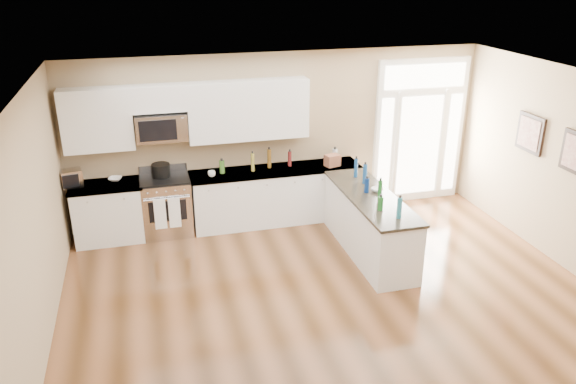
# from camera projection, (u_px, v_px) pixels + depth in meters

# --- Properties ---
(ground) EXTENTS (8.00, 8.00, 0.00)m
(ground) POSITION_uv_depth(u_px,v_px,m) (367.00, 352.00, 6.39)
(ground) COLOR #462A13
(room_shell) EXTENTS (8.00, 8.00, 8.00)m
(room_shell) POSITION_uv_depth(u_px,v_px,m) (376.00, 216.00, 5.74)
(room_shell) COLOR #9E8764
(room_shell) RESTS_ON ground
(back_cabinet_left) EXTENTS (1.10, 0.66, 0.94)m
(back_cabinet_left) POSITION_uv_depth(u_px,v_px,m) (109.00, 214.00, 8.84)
(back_cabinet_left) COLOR silver
(back_cabinet_left) RESTS_ON ground
(back_cabinet_right) EXTENTS (2.85, 0.66, 0.94)m
(back_cabinet_right) POSITION_uv_depth(u_px,v_px,m) (276.00, 197.00, 9.48)
(back_cabinet_right) COLOR silver
(back_cabinet_right) RESTS_ON ground
(peninsula_cabinet) EXTENTS (0.69, 2.32, 0.94)m
(peninsula_cabinet) POSITION_uv_depth(u_px,v_px,m) (369.00, 226.00, 8.44)
(peninsula_cabinet) COLOR silver
(peninsula_cabinet) RESTS_ON ground
(upper_cabinet_left) EXTENTS (1.04, 0.33, 0.95)m
(upper_cabinet_left) POSITION_uv_depth(u_px,v_px,m) (97.00, 120.00, 8.40)
(upper_cabinet_left) COLOR silver
(upper_cabinet_left) RESTS_ON room_shell
(upper_cabinet_right) EXTENTS (1.94, 0.33, 0.95)m
(upper_cabinet_right) POSITION_uv_depth(u_px,v_px,m) (248.00, 110.00, 8.95)
(upper_cabinet_right) COLOR silver
(upper_cabinet_right) RESTS_ON room_shell
(upper_cabinet_short) EXTENTS (0.82, 0.33, 0.40)m
(upper_cabinet_short) POSITION_uv_depth(u_px,v_px,m) (159.00, 98.00, 8.52)
(upper_cabinet_short) COLOR silver
(upper_cabinet_short) RESTS_ON room_shell
(microwave) EXTENTS (0.78, 0.41, 0.42)m
(microwave) POSITION_uv_depth(u_px,v_px,m) (161.00, 127.00, 8.65)
(microwave) COLOR silver
(microwave) RESTS_ON room_shell
(entry_door) EXTENTS (1.70, 0.10, 2.60)m
(entry_door) POSITION_uv_depth(u_px,v_px,m) (419.00, 132.00, 10.03)
(entry_door) COLOR white
(entry_door) RESTS_ON ground
(wall_art_near) EXTENTS (0.05, 0.58, 0.58)m
(wall_art_near) POSITION_uv_depth(u_px,v_px,m) (530.00, 133.00, 8.53)
(wall_art_near) COLOR black
(wall_art_near) RESTS_ON room_shell
(kitchen_range) EXTENTS (0.77, 0.69, 1.08)m
(kitchen_range) POSITION_uv_depth(u_px,v_px,m) (167.00, 206.00, 9.03)
(kitchen_range) COLOR silver
(kitchen_range) RESTS_ON ground
(stockpot) EXTENTS (0.38, 0.38, 0.22)m
(stockpot) POSITION_uv_depth(u_px,v_px,m) (161.00, 170.00, 8.89)
(stockpot) COLOR black
(stockpot) RESTS_ON kitchen_range
(toaster_oven) EXTENTS (0.35, 0.30, 0.26)m
(toaster_oven) POSITION_uv_depth(u_px,v_px,m) (72.00, 178.00, 8.53)
(toaster_oven) COLOR silver
(toaster_oven) RESTS_ON back_cabinet_left
(cardboard_box) EXTENTS (0.27, 0.23, 0.19)m
(cardboard_box) POSITION_uv_depth(u_px,v_px,m) (332.00, 160.00, 9.39)
(cardboard_box) COLOR brown
(cardboard_box) RESTS_ON back_cabinet_right
(bowl_left) EXTENTS (0.25, 0.25, 0.05)m
(bowl_left) POSITION_uv_depth(u_px,v_px,m) (115.00, 179.00, 8.79)
(bowl_left) COLOR white
(bowl_left) RESTS_ON back_cabinet_left
(bowl_peninsula) EXTENTS (0.19, 0.19, 0.05)m
(bowl_peninsula) POSITION_uv_depth(u_px,v_px,m) (377.00, 190.00, 8.37)
(bowl_peninsula) COLOR white
(bowl_peninsula) RESTS_ON peninsula_cabinet
(cup_counter) EXTENTS (0.12, 0.12, 0.09)m
(cup_counter) POSITION_uv_depth(u_px,v_px,m) (212.00, 174.00, 8.94)
(cup_counter) COLOR white
(cup_counter) RESTS_ON back_cabinet_right
(counter_bottles) EXTENTS (2.13, 2.46, 0.32)m
(counter_bottles) POSITION_uv_depth(u_px,v_px,m) (324.00, 173.00, 8.71)
(counter_bottles) COLOR #19591E
(counter_bottles) RESTS_ON back_cabinet_right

